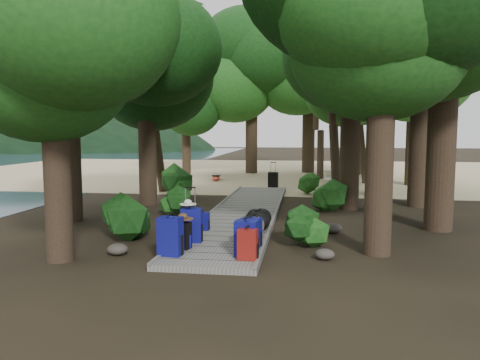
# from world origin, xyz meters

# --- Properties ---
(ground) EXTENTS (120.00, 120.00, 0.00)m
(ground) POSITION_xyz_m (0.00, 0.00, 0.00)
(ground) COLOR black
(ground) RESTS_ON ground
(sand_beach) EXTENTS (40.00, 22.00, 0.02)m
(sand_beach) POSITION_xyz_m (0.00, 16.00, 0.01)
(sand_beach) COLOR tan
(sand_beach) RESTS_ON ground
(distant_hill) EXTENTS (32.00, 16.00, 12.00)m
(distant_hill) POSITION_xyz_m (-40.00, 48.00, 0.00)
(distant_hill) COLOR black
(distant_hill) RESTS_ON ground
(boardwalk) EXTENTS (2.00, 12.00, 0.12)m
(boardwalk) POSITION_xyz_m (0.00, 1.00, 0.06)
(boardwalk) COLOR gray
(boardwalk) RESTS_ON ground
(backpack_left_a) EXTENTS (0.48, 0.36, 0.84)m
(backpack_left_a) POSITION_xyz_m (-0.77, -4.28, 0.54)
(backpack_left_a) COLOR navy
(backpack_left_a) RESTS_ON boardwalk
(backpack_left_b) EXTENTS (0.39, 0.32, 0.62)m
(backpack_left_b) POSITION_xyz_m (-0.68, -3.74, 0.43)
(backpack_left_b) COLOR black
(backpack_left_b) RESTS_ON boardwalk
(backpack_left_c) EXTENTS (0.48, 0.36, 0.82)m
(backpack_left_c) POSITION_xyz_m (-0.63, -3.13, 0.53)
(backpack_left_c) COLOR navy
(backpack_left_c) RESTS_ON boardwalk
(backpack_left_d) EXTENTS (0.32, 0.24, 0.49)m
(backpack_left_d) POSITION_xyz_m (-0.66, -1.89, 0.36)
(backpack_left_d) COLOR navy
(backpack_left_d) RESTS_ON boardwalk
(backpack_right_a) EXTENTS (0.38, 0.28, 0.65)m
(backpack_right_a) POSITION_xyz_m (0.76, -4.37, 0.44)
(backpack_right_a) COLOR maroon
(backpack_right_a) RESTS_ON boardwalk
(backpack_right_b) EXTENTS (0.46, 0.35, 0.78)m
(backpack_right_b) POSITION_xyz_m (0.71, -4.13, 0.51)
(backpack_right_b) COLOR navy
(backpack_right_b) RESTS_ON boardwalk
(backpack_right_c) EXTENTS (0.46, 0.37, 0.69)m
(backpack_right_c) POSITION_xyz_m (0.71, -3.42, 0.46)
(backpack_right_c) COLOR navy
(backpack_right_c) RESTS_ON boardwalk
(backpack_right_d) EXTENTS (0.35, 0.28, 0.48)m
(backpack_right_d) POSITION_xyz_m (0.68, -2.79, 0.36)
(backpack_right_d) COLOR #353D1B
(backpack_right_d) RESTS_ON boardwalk
(duffel_right_khaki) EXTENTS (0.44, 0.60, 0.37)m
(duffel_right_khaki) POSITION_xyz_m (0.67, -2.03, 0.31)
(duffel_right_khaki) COLOR olive
(duffel_right_khaki) RESTS_ON boardwalk
(duffel_right_black) EXTENTS (0.64, 0.80, 0.44)m
(duffel_right_black) POSITION_xyz_m (0.66, -1.46, 0.34)
(duffel_right_black) COLOR black
(duffel_right_black) RESTS_ON boardwalk
(suitcase_on_boardwalk) EXTENTS (0.47, 0.29, 0.69)m
(suitcase_on_boardwalk) POSITION_xyz_m (-0.79, -2.59, 0.47)
(suitcase_on_boardwalk) COLOR black
(suitcase_on_boardwalk) RESTS_ON boardwalk
(lone_suitcase_on_sand) EXTENTS (0.46, 0.30, 0.68)m
(lone_suitcase_on_sand) POSITION_xyz_m (0.39, 7.92, 0.36)
(lone_suitcase_on_sand) COLOR black
(lone_suitcase_on_sand) RESTS_ON sand_beach
(hat_brown) EXTENTS (0.44, 0.44, 0.13)m
(hat_brown) POSITION_xyz_m (-0.67, -3.72, 0.80)
(hat_brown) COLOR #51351E
(hat_brown) RESTS_ON backpack_left_b
(hat_white) EXTENTS (0.36, 0.36, 0.12)m
(hat_white) POSITION_xyz_m (-0.71, -3.10, 1.00)
(hat_white) COLOR silver
(hat_white) RESTS_ON backpack_left_c
(kayak) EXTENTS (1.02, 3.45, 0.34)m
(kayak) POSITION_xyz_m (-2.71, 10.52, 0.19)
(kayak) COLOR red
(kayak) RESTS_ON sand_beach
(sun_lounger) EXTENTS (1.13, 1.77, 0.55)m
(sun_lounger) POSITION_xyz_m (3.13, 10.56, 0.29)
(sun_lounger) COLOR silver
(sun_lounger) RESTS_ON sand_beach
(tree_right_a) EXTENTS (4.80, 4.80, 8.00)m
(tree_right_a) POSITION_xyz_m (3.30, -3.18, 4.00)
(tree_right_a) COLOR black
(tree_right_a) RESTS_ON ground
(tree_right_b) EXTENTS (5.62, 5.62, 10.03)m
(tree_right_b) POSITION_xyz_m (5.22, -0.51, 5.02)
(tree_right_b) COLOR black
(tree_right_b) RESTS_ON ground
(tree_right_c) EXTENTS (5.23, 5.23, 9.05)m
(tree_right_c) POSITION_xyz_m (3.23, 2.47, 4.52)
(tree_right_c) COLOR black
(tree_right_c) RESTS_ON ground
(tree_right_d) EXTENTS (5.37, 5.37, 9.84)m
(tree_right_d) POSITION_xyz_m (5.59, 3.35, 4.92)
(tree_right_d) COLOR black
(tree_right_d) RESTS_ON ground
(tree_right_e) EXTENTS (4.39, 4.39, 7.91)m
(tree_right_e) POSITION_xyz_m (3.83, 7.64, 3.95)
(tree_right_e) COLOR black
(tree_right_e) RESTS_ON ground
(tree_right_f) EXTENTS (5.51, 5.51, 9.84)m
(tree_right_f) POSITION_xyz_m (6.77, 9.69, 4.92)
(tree_right_f) COLOR black
(tree_right_f) RESTS_ON ground
(tree_left_a) EXTENTS (4.39, 4.39, 7.32)m
(tree_left_a) POSITION_xyz_m (-2.92, -4.54, 3.66)
(tree_left_a) COLOR black
(tree_left_a) RESTS_ON ground
(tree_left_b) EXTENTS (5.46, 5.46, 9.83)m
(tree_left_b) POSITION_xyz_m (-4.80, -0.60, 4.92)
(tree_left_b) COLOR black
(tree_left_b) RESTS_ON ground
(tree_left_c) EXTENTS (4.97, 4.97, 8.65)m
(tree_left_c) POSITION_xyz_m (-3.56, 2.51, 4.33)
(tree_left_c) COLOR black
(tree_left_c) RESTS_ON ground
(tree_back_a) EXTENTS (5.85, 5.85, 10.12)m
(tree_back_a) POSITION_xyz_m (-1.41, 14.99, 5.06)
(tree_back_a) COLOR black
(tree_back_a) RESTS_ON ground
(tree_back_b) EXTENTS (6.03, 6.03, 10.77)m
(tree_back_b) POSITION_xyz_m (1.98, 15.87, 5.38)
(tree_back_b) COLOR black
(tree_back_b) RESTS_ON ground
(tree_back_c) EXTENTS (5.24, 5.24, 9.44)m
(tree_back_c) POSITION_xyz_m (4.71, 14.85, 4.72)
(tree_back_c) COLOR black
(tree_back_c) RESTS_ON ground
(tree_back_d) EXTENTS (4.36, 4.36, 7.26)m
(tree_back_d) POSITION_xyz_m (-5.20, 14.15, 3.63)
(tree_back_d) COLOR black
(tree_back_d) RESTS_ON ground
(palm_right_a) EXTENTS (4.93, 4.93, 8.40)m
(palm_right_a) POSITION_xyz_m (3.20, 5.80, 4.20)
(palm_right_a) COLOR #124112
(palm_right_a) RESTS_ON ground
(palm_right_b) EXTENTS (4.38, 4.38, 8.45)m
(palm_right_b) POSITION_xyz_m (4.69, 10.47, 4.23)
(palm_right_b) COLOR #124112
(palm_right_b) RESTS_ON ground
(palm_right_c) EXTENTS (4.88, 4.88, 7.76)m
(palm_right_c) POSITION_xyz_m (2.87, 12.32, 3.88)
(palm_right_c) COLOR #124112
(palm_right_c) RESTS_ON ground
(palm_left_a) EXTENTS (4.91, 4.91, 7.81)m
(palm_left_a) POSITION_xyz_m (-4.36, 5.81, 3.91)
(palm_left_a) COLOR #124112
(palm_left_a) RESTS_ON ground
(rock_left_a) EXTENTS (0.43, 0.39, 0.24)m
(rock_left_a) POSITION_xyz_m (-1.98, -3.98, 0.12)
(rock_left_a) COLOR #4C473F
(rock_left_a) RESTS_ON ground
(rock_left_b) EXTENTS (0.34, 0.31, 0.19)m
(rock_left_b) POSITION_xyz_m (-2.28, -1.72, 0.09)
(rock_left_b) COLOR #4C473F
(rock_left_b) RESTS_ON ground
(rock_left_c) EXTENTS (0.56, 0.50, 0.31)m
(rock_left_c) POSITION_xyz_m (-1.64, 0.76, 0.15)
(rock_left_c) COLOR #4C473F
(rock_left_c) RESTS_ON ground
(rock_left_d) EXTENTS (0.32, 0.29, 0.18)m
(rock_left_d) POSITION_xyz_m (-2.28, 2.61, 0.09)
(rock_left_d) COLOR #4C473F
(rock_left_d) RESTS_ON ground
(rock_right_a) EXTENTS (0.39, 0.35, 0.22)m
(rock_right_a) POSITION_xyz_m (2.22, -3.74, 0.11)
(rock_right_a) COLOR #4C473F
(rock_right_a) RESTS_ON ground
(rock_right_b) EXTENTS (0.47, 0.42, 0.26)m
(rock_right_b) POSITION_xyz_m (2.51, -1.26, 0.13)
(rock_right_b) COLOR #4C473F
(rock_right_b) RESTS_ON ground
(rock_right_c) EXTENTS (0.37, 0.33, 0.20)m
(rock_right_c) POSITION_xyz_m (1.73, 1.53, 0.10)
(rock_right_c) COLOR #4C473F
(rock_right_c) RESTS_ON ground
(rock_right_d) EXTENTS (0.50, 0.45, 0.28)m
(rock_right_d) POSITION_xyz_m (2.77, 4.23, 0.14)
(rock_right_d) COLOR #4C473F
(rock_right_d) RESTS_ON ground
(shrub_left_a) EXTENTS (1.11, 1.11, 1.00)m
(shrub_left_a) POSITION_xyz_m (-2.39, -2.58, 0.50)
(shrub_left_a) COLOR #154815
(shrub_left_a) RESTS_ON ground
(shrub_left_b) EXTENTS (0.92, 0.92, 0.83)m
(shrub_left_b) POSITION_xyz_m (-2.03, 0.57, 0.41)
(shrub_left_b) COLOR #154815
(shrub_left_b) RESTS_ON ground
(shrub_left_c) EXTENTS (1.32, 1.32, 1.19)m
(shrub_left_c) POSITION_xyz_m (-3.09, 4.51, 0.59)
(shrub_left_c) COLOR #154815
(shrub_left_c) RESTS_ON ground
(shrub_right_a) EXTENTS (0.92, 0.92, 0.82)m
(shrub_right_a) POSITION_xyz_m (1.83, -2.66, 0.41)
(shrub_right_a) COLOR #154815
(shrub_right_a) RESTS_ON ground
(shrub_right_b) EXTENTS (1.14, 1.14, 1.02)m
(shrub_right_b) POSITION_xyz_m (2.59, 2.10, 0.51)
(shrub_right_b) COLOR #154815
(shrub_right_b) RESTS_ON ground
(shrub_right_c) EXTENTS (0.89, 0.89, 0.80)m
(shrub_right_c) POSITION_xyz_m (1.92, 5.81, 0.40)
(shrub_right_c) COLOR #154815
(shrub_right_c) RESTS_ON ground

